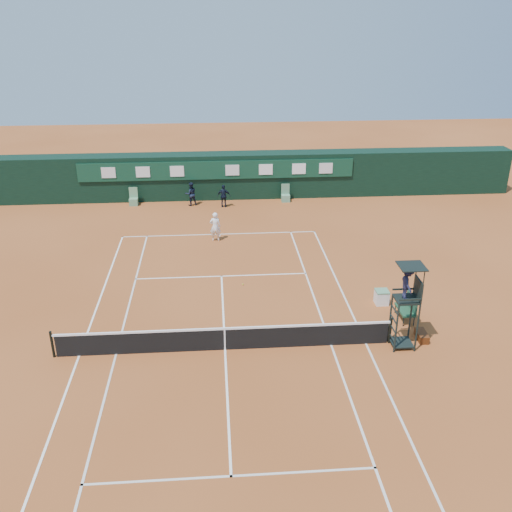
{
  "coord_description": "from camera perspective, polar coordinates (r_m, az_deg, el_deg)",
  "views": [
    {
      "loc": [
        -0.22,
        -18.48,
        12.16
      ],
      "look_at": [
        1.65,
        6.0,
        1.2
      ],
      "focal_mm": 40.0,
      "sensor_mm": 36.0,
      "label": 1
    }
  ],
  "objects": [
    {
      "name": "ground",
      "position": [
        22.13,
        -3.12,
        -9.33
      ],
      "size": [
        90.0,
        90.0,
        0.0
      ],
      "primitive_type": "plane",
      "color": "#A95627",
      "rests_on": "ground"
    },
    {
      "name": "court_lines",
      "position": [
        22.12,
        -3.12,
        -9.31
      ],
      "size": [
        11.05,
        23.85,
        0.01
      ],
      "color": "silver",
      "rests_on": "ground"
    },
    {
      "name": "tennis_net",
      "position": [
        21.85,
        -3.15,
        -8.21
      ],
      "size": [
        12.9,
        0.1,
        1.1
      ],
      "color": "black",
      "rests_on": "ground"
    },
    {
      "name": "back_wall",
      "position": [
        38.72,
        -3.91,
        8.03
      ],
      "size": [
        40.0,
        1.65,
        3.0
      ],
      "color": "black",
      "rests_on": "ground"
    },
    {
      "name": "linesman_chair_left",
      "position": [
        38.23,
        -12.14,
        5.46
      ],
      "size": [
        0.55,
        0.5,
        1.15
      ],
      "color": "#609269",
      "rests_on": "ground"
    },
    {
      "name": "linesman_chair_right",
      "position": [
        38.16,
        2.97,
        5.94
      ],
      "size": [
        0.55,
        0.5,
        1.15
      ],
      "color": "#629773",
      "rests_on": "ground"
    },
    {
      "name": "umpire_chair",
      "position": [
        21.81,
        14.9,
        -3.24
      ],
      "size": [
        0.96,
        0.95,
        3.42
      ],
      "color": "black",
      "rests_on": "ground"
    },
    {
      "name": "player_bench",
      "position": [
        24.58,
        14.96,
        -4.91
      ],
      "size": [
        0.56,
        1.2,
        1.1
      ],
      "color": "#1A4128",
      "rests_on": "ground"
    },
    {
      "name": "tennis_bag",
      "position": [
        23.56,
        16.23,
        -7.66
      ],
      "size": [
        0.39,
        0.84,
        0.31
      ],
      "primitive_type": "cube",
      "rotation": [
        0.0,
        0.0,
        -0.03
      ],
      "color": "black",
      "rests_on": "ground"
    },
    {
      "name": "cooler",
      "position": [
        25.67,
        12.45,
        -4.02
      ],
      "size": [
        0.57,
        0.57,
        0.65
      ],
      "color": "white",
      "rests_on": "ground"
    },
    {
      "name": "tennis_ball",
      "position": [
        26.8,
        -1.32,
        -2.85
      ],
      "size": [
        0.07,
        0.07,
        0.07
      ],
      "primitive_type": "sphere",
      "color": "#C6E034",
      "rests_on": "ground"
    },
    {
      "name": "player",
      "position": [
        31.57,
        -4.1,
        2.95
      ],
      "size": [
        0.61,
        0.41,
        1.65
      ],
      "primitive_type": "imported",
      "rotation": [
        0.0,
        0.0,
        3.11
      ],
      "color": "white",
      "rests_on": "ground"
    },
    {
      "name": "ball_kid_left",
      "position": [
        37.45,
        -6.53,
        6.19
      ],
      "size": [
        0.89,
        0.78,
        1.54
      ],
      "primitive_type": "imported",
      "rotation": [
        0.0,
        0.0,
        3.44
      ],
      "color": "black",
      "rests_on": "ground"
    },
    {
      "name": "ball_kid_right",
      "position": [
        36.94,
        -3.24,
        6.01
      ],
      "size": [
        0.89,
        0.43,
        1.48
      ],
      "primitive_type": "imported",
      "rotation": [
        0.0,
        0.0,
        3.06
      ],
      "color": "black",
      "rests_on": "ground"
    }
  ]
}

